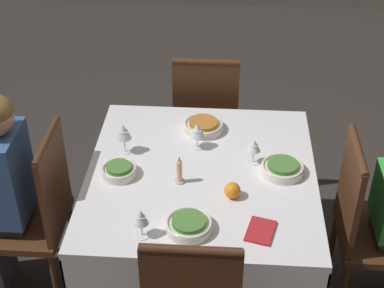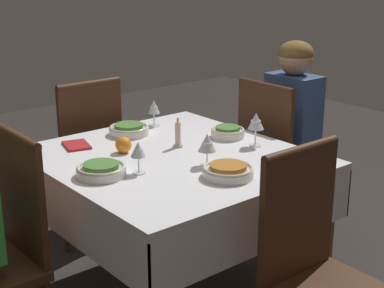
{
  "view_description": "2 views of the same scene",
  "coord_description": "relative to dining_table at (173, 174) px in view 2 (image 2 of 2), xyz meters",
  "views": [
    {
      "loc": [
        2.26,
        0.11,
        2.5
      ],
      "look_at": [
        -0.08,
        -0.05,
        0.85
      ],
      "focal_mm": 55.0,
      "sensor_mm": 36.0,
      "label": 1
    },
    {
      "loc": [
        -2.04,
        1.56,
        1.62
      ],
      "look_at": [
        -0.09,
        -0.04,
        0.81
      ],
      "focal_mm": 55.0,
      "sensor_mm": 36.0,
      "label": 2
    }
  ],
  "objects": [
    {
      "name": "dining_table",
      "position": [
        0.0,
        0.0,
        0.0
      ],
      "size": [
        1.18,
        1.11,
        0.74
      ],
      "color": "silver",
      "rests_on": "ground_plane"
    },
    {
      "name": "chair_south",
      "position": [
        0.09,
        -0.83,
        -0.13
      ],
      "size": [
        0.42,
        0.43,
        0.98
      ],
      "color": "#472816",
      "rests_on": "ground_plane"
    },
    {
      "name": "chair_west",
      "position": [
        -0.86,
        -0.02,
        -0.13
      ],
      "size": [
        0.43,
        0.42,
        0.98
      ],
      "rotation": [
        0.0,
        0.0,
        -1.57
      ],
      "color": "#472816",
      "rests_on": "ground_plane"
    },
    {
      "name": "chair_east",
      "position": [
        0.86,
        0.0,
        -0.13
      ],
      "size": [
        0.43,
        0.42,
        0.98
      ],
      "rotation": [
        0.0,
        0.0,
        1.57
      ],
      "color": "#472816",
      "rests_on": "ground_plane"
    },
    {
      "name": "person_adult_denim",
      "position": [
        0.09,
        -0.99,
        0.02
      ],
      "size": [
        0.3,
        0.34,
        1.18
      ],
      "color": "#383342",
      "rests_on": "ground_plane"
    },
    {
      "name": "bowl_south",
      "position": [
        0.05,
        -0.39,
        0.12
      ],
      "size": [
        0.17,
        0.17,
        0.06
      ],
      "color": "silver",
      "rests_on": "dining_table"
    },
    {
      "name": "wine_glass_south",
      "position": [
        -0.14,
        -0.4,
        0.21
      ],
      "size": [
        0.08,
        0.08,
        0.17
      ],
      "color": "white",
      "rests_on": "dining_table"
    },
    {
      "name": "bowl_north",
      "position": [
        -0.02,
        0.39,
        0.12
      ],
      "size": [
        0.21,
        0.21,
        0.06
      ],
      "color": "silver",
      "rests_on": "dining_table"
    },
    {
      "name": "wine_glass_north",
      "position": [
        -0.09,
        0.25,
        0.19
      ],
      "size": [
        0.07,
        0.07,
        0.14
      ],
      "color": "white",
      "rests_on": "dining_table"
    },
    {
      "name": "bowl_west",
      "position": [
        -0.37,
        -0.01,
        0.12
      ],
      "size": [
        0.21,
        0.21,
        0.06
      ],
      "color": "silver",
      "rests_on": "dining_table"
    },
    {
      "name": "wine_glass_west",
      "position": [
        -0.21,
        -0.03,
        0.19
      ],
      "size": [
        0.08,
        0.08,
        0.15
      ],
      "color": "white",
      "rests_on": "dining_table"
    },
    {
      "name": "bowl_east",
      "position": [
        0.41,
        -0.03,
        0.12
      ],
      "size": [
        0.2,
        0.2,
        0.06
      ],
      "color": "silver",
      "rests_on": "dining_table"
    },
    {
      "name": "wine_glass_east",
      "position": [
        0.46,
        -0.23,
        0.19
      ],
      "size": [
        0.07,
        0.07,
        0.14
      ],
      "color": "white",
      "rests_on": "dining_table"
    },
    {
      "name": "candle_centerpiece",
      "position": [
        0.09,
        -0.1,
        0.15
      ],
      "size": [
        0.05,
        0.05,
        0.15
      ],
      "color": "beige",
      "rests_on": "dining_table"
    },
    {
      "name": "orange_fruit",
      "position": [
        0.18,
        0.15,
        0.13
      ],
      "size": [
        0.08,
        0.08,
        0.08
      ],
      "primitive_type": "sphere",
      "color": "orange",
      "rests_on": "dining_table"
    },
    {
      "name": "napkin_red_folded",
      "position": [
        0.4,
        0.28,
        0.1
      ],
      "size": [
        0.18,
        0.15,
        0.01
      ],
      "rotation": [
        0.0,
        0.0,
        -0.25
      ],
      "color": "#AD2328",
      "rests_on": "dining_table"
    }
  ]
}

